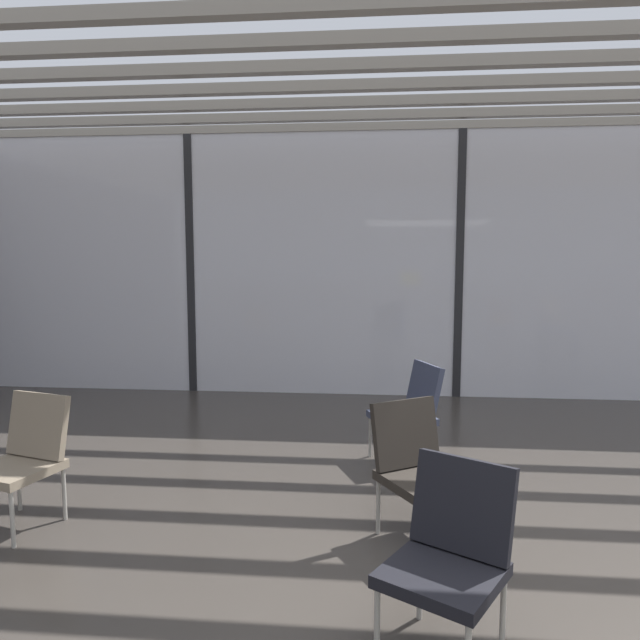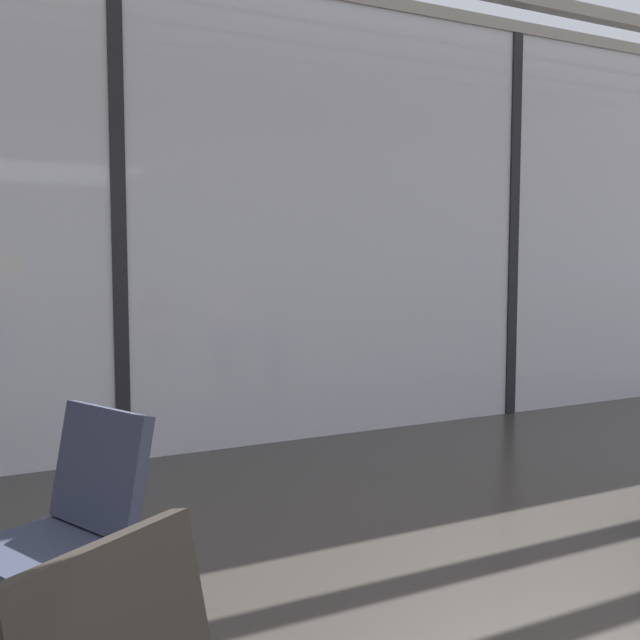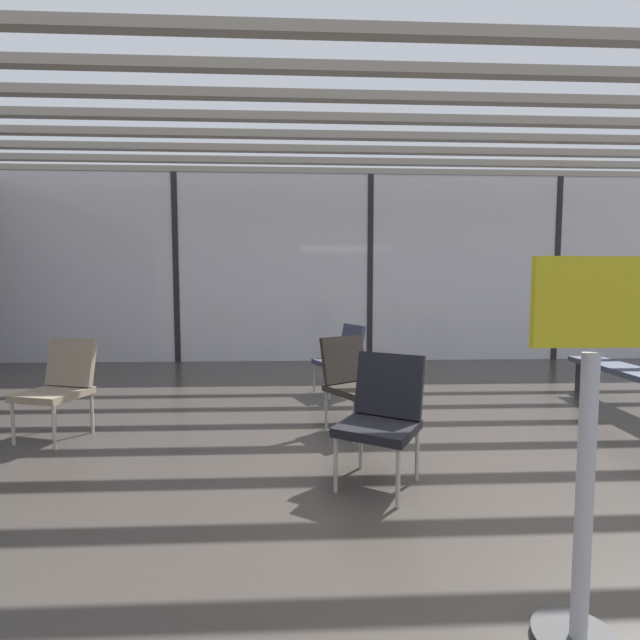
# 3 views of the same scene
# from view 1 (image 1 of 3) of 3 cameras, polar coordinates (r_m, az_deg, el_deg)

# --- Properties ---
(glass_curtain_wall) EXTENTS (14.00, 0.08, 3.38)m
(glass_curtain_wall) POSITION_cam_1_polar(r_m,az_deg,el_deg) (7.65, 13.45, 5.19)
(glass_curtain_wall) COLOR silver
(glass_curtain_wall) RESTS_ON ground
(window_mullion_0) EXTENTS (0.10, 0.12, 3.38)m
(window_mullion_0) POSITION_cam_1_polar(r_m,az_deg,el_deg) (7.96, -12.48, 5.25)
(window_mullion_0) COLOR black
(window_mullion_0) RESTS_ON ground
(window_mullion_1) EXTENTS (0.10, 0.12, 3.38)m
(window_mullion_1) POSITION_cam_1_polar(r_m,az_deg,el_deg) (7.65, 13.45, 5.19)
(window_mullion_1) COLOR black
(window_mullion_1) RESTS_ON ground
(ceiling_slats) EXTENTS (13.72, 6.72, 0.10)m
(ceiling_slats) POSITION_cam_1_polar(r_m,az_deg,el_deg) (4.69, 20.29, 26.07)
(ceiling_slats) COLOR gray
(ceiling_slats) RESTS_ON glass_curtain_wall
(parked_airplane) EXTENTS (13.75, 3.93, 3.93)m
(parked_airplane) POSITION_cam_1_polar(r_m,az_deg,el_deg) (12.35, 12.48, 6.84)
(parked_airplane) COLOR silver
(parked_airplane) RESTS_ON ground
(lounge_chair_1) EXTENTS (0.67, 0.65, 0.87)m
(lounge_chair_1) POSITION_cam_1_polar(r_m,az_deg,el_deg) (5.26, 8.90, -8.37)
(lounge_chair_1) COLOR #33384C
(lounge_chair_1) RESTS_ON ground
(lounge_chair_2) EXTENTS (0.68, 0.70, 0.87)m
(lounge_chair_2) POSITION_cam_1_polar(r_m,az_deg,el_deg) (2.92, 12.68, -20.88)
(lounge_chair_2) COLOR black
(lounge_chair_2) RESTS_ON ground
(lounge_chair_4) EXTENTS (0.61, 0.64, 0.87)m
(lounge_chair_4) POSITION_cam_1_polar(r_m,az_deg,el_deg) (4.51, -26.97, -11.47)
(lounge_chair_4) COLOR #7F705B
(lounge_chair_4) RESTS_ON ground
(lounge_chair_5) EXTENTS (0.68, 0.70, 0.87)m
(lounge_chair_5) POSITION_cam_1_polar(r_m,az_deg,el_deg) (3.92, 9.41, -13.54)
(lounge_chair_5) COLOR #28231E
(lounge_chair_5) RESTS_ON ground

